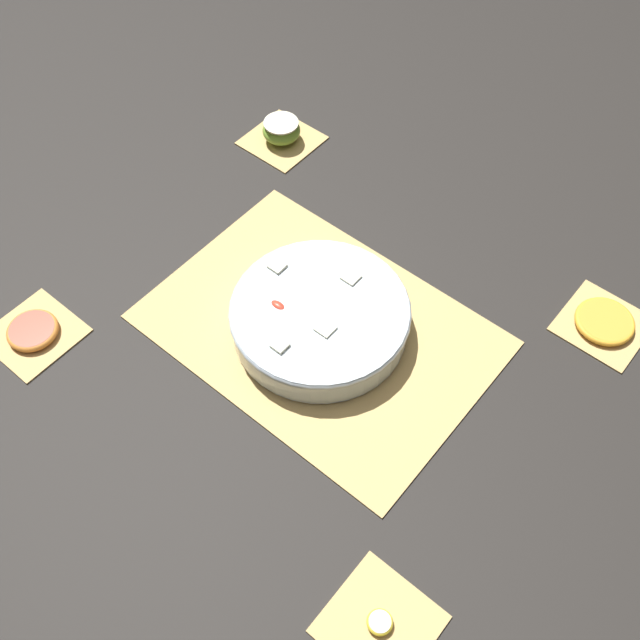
# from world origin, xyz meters

# --- Properties ---
(ground_plane) EXTENTS (6.00, 6.00, 0.00)m
(ground_plane) POSITION_xyz_m (0.00, 0.00, 0.00)
(ground_plane) COLOR black
(bamboo_mat_center) EXTENTS (0.52, 0.36, 0.01)m
(bamboo_mat_center) POSITION_xyz_m (0.00, 0.00, 0.00)
(bamboo_mat_center) COLOR tan
(bamboo_mat_center) RESTS_ON ground_plane
(coaster_mat_near_left) EXTENTS (0.13, 0.13, 0.01)m
(coaster_mat_near_left) POSITION_xyz_m (-0.34, -0.29, 0.00)
(coaster_mat_near_left) COLOR tan
(coaster_mat_near_left) RESTS_ON ground_plane
(coaster_mat_near_right) EXTENTS (0.13, 0.13, 0.01)m
(coaster_mat_near_right) POSITION_xyz_m (0.34, -0.29, 0.00)
(coaster_mat_near_right) COLOR tan
(coaster_mat_near_right) RESTS_ON ground_plane
(coaster_mat_far_left) EXTENTS (0.13, 0.13, 0.01)m
(coaster_mat_far_left) POSITION_xyz_m (-0.34, 0.29, 0.00)
(coaster_mat_far_left) COLOR tan
(coaster_mat_far_left) RESTS_ON ground_plane
(coaster_mat_far_right) EXTENTS (0.13, 0.13, 0.01)m
(coaster_mat_far_right) POSITION_xyz_m (0.34, 0.29, 0.00)
(coaster_mat_far_right) COLOR tan
(coaster_mat_far_right) RESTS_ON ground_plane
(fruit_salad_bowl) EXTENTS (0.28, 0.28, 0.06)m
(fruit_salad_bowl) POSITION_xyz_m (0.00, -0.00, 0.04)
(fruit_salad_bowl) COLOR silver
(fruit_salad_bowl) RESTS_ON bamboo_mat_center
(apple_half) EXTENTS (0.07, 0.07, 0.04)m
(apple_half) POSITION_xyz_m (-0.34, 0.29, 0.03)
(apple_half) COLOR #7FAD38
(apple_half) RESTS_ON coaster_mat_far_left
(orange_slice_whole) EXTENTS (0.09, 0.09, 0.01)m
(orange_slice_whole) POSITION_xyz_m (0.34, 0.29, 0.01)
(orange_slice_whole) COLOR #F9A338
(orange_slice_whole) RESTS_ON coaster_mat_far_right
(banana_coin_single) EXTENTS (0.03, 0.03, 0.01)m
(banana_coin_single) POSITION_xyz_m (0.34, -0.29, 0.01)
(banana_coin_single) COLOR beige
(banana_coin_single) RESTS_ON coaster_mat_near_right
(grapefruit_slice) EXTENTS (0.08, 0.08, 0.01)m
(grapefruit_slice) POSITION_xyz_m (-0.34, -0.29, 0.01)
(grapefruit_slice) COLOR red
(grapefruit_slice) RESTS_ON coaster_mat_near_left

